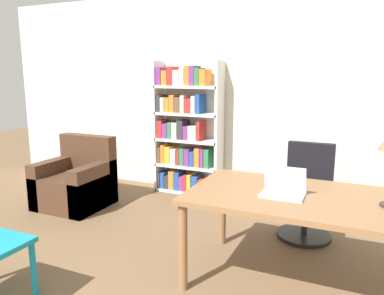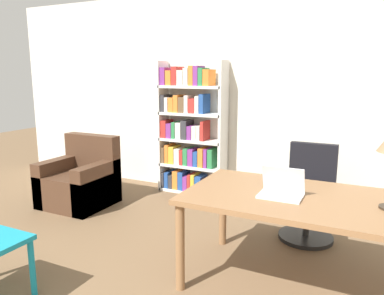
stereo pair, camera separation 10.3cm
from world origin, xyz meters
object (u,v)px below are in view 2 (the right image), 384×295
object	(u,v)px
desk	(297,207)
laptop	(281,190)
armchair	(80,182)
office_chair	(309,198)
bookshelf	(188,132)

from	to	relation	value
desk	laptop	xyz separation A→B (m)	(-0.11, -0.05, 0.13)
desk	armchair	size ratio (longest dim) A/B	1.92
office_chair	bookshelf	bearing A→B (deg)	155.95
desk	armchair	bearing A→B (deg)	166.02
desk	bookshelf	world-z (taller)	bookshelf
desk	laptop	distance (m)	0.18
laptop	armchair	bearing A→B (deg)	164.42
desk	bookshelf	size ratio (longest dim) A/B	0.92
bookshelf	armchair	bearing A→B (deg)	-133.39
desk	office_chair	bearing A→B (deg)	93.19
office_chair	armchair	distance (m)	2.76
laptop	armchair	distance (m)	2.83
desk	armchair	distance (m)	2.91
laptop	office_chair	distance (m)	1.09
armchair	desk	bearing A→B (deg)	-13.98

